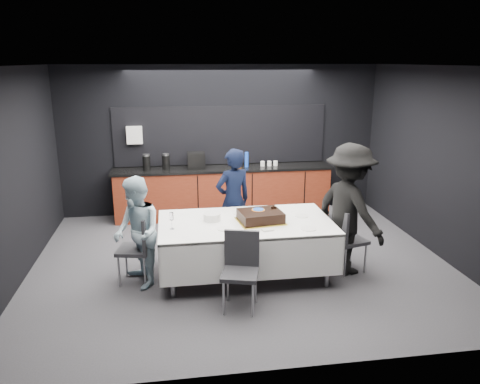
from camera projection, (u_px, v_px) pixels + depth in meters
name	position (u px, v px, depth m)	size (l,w,h in m)	color
ground	(241.00, 262.00, 6.88)	(6.00, 6.00, 0.00)	#424247
room_shell	(241.00, 137.00, 6.38)	(6.04, 5.04, 2.82)	white
kitchenette	(222.00, 188.00, 8.84)	(4.10, 0.64, 2.05)	#5F1E0F
party_table	(246.00, 231.00, 6.33)	(2.32, 1.32, 0.78)	#99999E
cake_assembly	(260.00, 216.00, 6.26)	(0.66, 0.56, 0.18)	gold
plate_stack	(212.00, 217.00, 6.31)	(0.23, 0.23, 0.10)	white
loose_plate_near	(224.00, 229.00, 6.00)	(0.18, 0.18, 0.01)	white
loose_plate_right_a	(302.00, 216.00, 6.50)	(0.19, 0.19, 0.01)	white
loose_plate_right_b	(308.00, 229.00, 6.01)	(0.20, 0.20, 0.01)	white
loose_plate_far	(239.00, 213.00, 6.62)	(0.19, 0.19, 0.01)	white
fork_pile	(268.00, 230.00, 5.95)	(0.14, 0.09, 0.02)	white
champagne_flute	(172.00, 217.00, 5.96)	(0.06, 0.06, 0.22)	white
chair_left	(140.00, 244.00, 6.16)	(0.49, 0.49, 0.92)	#292A2E
chair_right	(344.00, 235.00, 6.46)	(0.51, 0.51, 0.92)	#292A2E
chair_near	(241.00, 265.00, 5.54)	(0.52, 0.52, 0.92)	#292A2E
person_center	(233.00, 201.00, 7.11)	(0.59, 0.39, 1.61)	black
person_left	(137.00, 233.00, 6.01)	(0.71, 0.55, 1.46)	#A6C2D0
person_right	(349.00, 209.00, 6.37)	(1.17, 0.67, 1.82)	black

